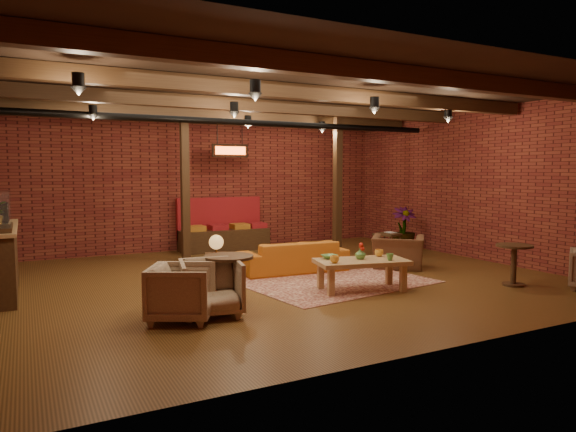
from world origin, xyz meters
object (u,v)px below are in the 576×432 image
sofa (293,256)px  side_table_lamp (216,246)px  coffee_table (360,263)px  side_table_book (387,235)px  armchair_b (211,285)px  round_table_right (514,258)px  armchair_a (182,290)px  armchair_right (398,247)px  plant_tall (404,185)px  round_table_left (229,272)px

sofa → side_table_lamp: 1.56m
coffee_table → side_table_book: bearing=44.6°
armchair_b → round_table_right: size_ratio=1.19×
sofa → armchair_b: (-2.31, -2.06, 0.11)m
sofa → side_table_book: bearing=-165.7°
sofa → armchair_a: 3.46m
coffee_table → armchair_b: 2.57m
armchair_b → armchair_a: bearing=-158.1°
side_table_lamp → armchair_right: (3.52, -0.54, -0.18)m
armchair_right → plant_tall: 2.60m
side_table_lamp → armchair_b: size_ratio=0.98×
round_table_left → side_table_book: round_table_left is taller
round_table_right → armchair_a: bearing=174.2°
sofa → round_table_right: bearing=138.3°
sofa → armchair_right: (1.99, -0.60, 0.13)m
side_table_lamp → armchair_a: 2.40m
armchair_a → armchair_right: size_ratio=0.82×
coffee_table → armchair_right: bearing=34.7°
side_table_lamp → plant_tall: (5.10, 1.20, 0.94)m
armchair_b → side_table_book: (4.91, 2.57, 0.09)m
side_table_lamp → round_table_right: (4.22, -2.62, -0.15)m
round_table_left → plant_tall: size_ratio=0.23×
round_table_left → armchair_b: armchair_b is taller
armchair_b → armchair_right: 4.54m
armchair_right → plant_tall: plant_tall is taller
sofa → coffee_table: coffee_table is taller
armchair_a → armchair_b: armchair_b is taller
round_table_right → plant_tall: (0.88, 3.82, 1.09)m
coffee_table → round_table_right: (2.45, -0.88, 0.02)m
armchair_b → armchair_right: (4.30, 1.47, 0.02)m
round_table_right → armchair_right: bearing=108.5°
armchair_a → side_table_book: size_ratio=1.30×
round_table_left → round_table_right: size_ratio=1.06×
sofa → armchair_b: 3.10m
plant_tall → round_table_left: bearing=-152.1°
side_table_lamp → armchair_b: (-0.78, -2.00, -0.20)m
armchair_a → plant_tall: plant_tall is taller
side_table_lamp → plant_tall: plant_tall is taller
sofa → round_table_right: (2.69, -2.68, 0.16)m
armchair_b → round_table_right: bearing=4.7°
armchair_a → armchair_right: 4.96m
coffee_table → plant_tall: size_ratio=0.50×
armchair_a → armchair_right: bearing=-44.4°
coffee_table → armchair_a: 2.98m
coffee_table → armchair_right: 2.13m
round_table_right → side_table_lamp: bearing=148.1°
side_table_lamp → plant_tall: bearing=13.2°
side_table_lamp → round_table_left: size_ratio=1.10×
armchair_right → round_table_right: size_ratio=1.42×
sofa → plant_tall: plant_tall is taller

